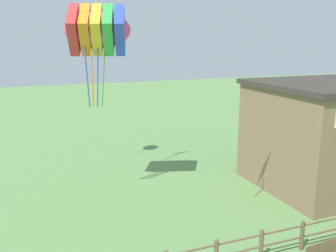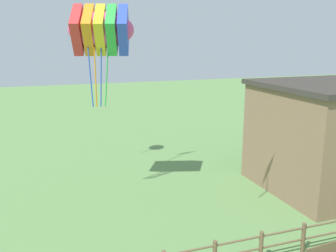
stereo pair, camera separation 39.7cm
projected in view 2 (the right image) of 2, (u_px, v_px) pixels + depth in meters
name	position (u px, v px, depth m)	size (l,w,h in m)	color
kite_rainbow_parafoil	(101.00, 30.00, 15.68)	(3.26, 2.82, 4.32)	#E54C8C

